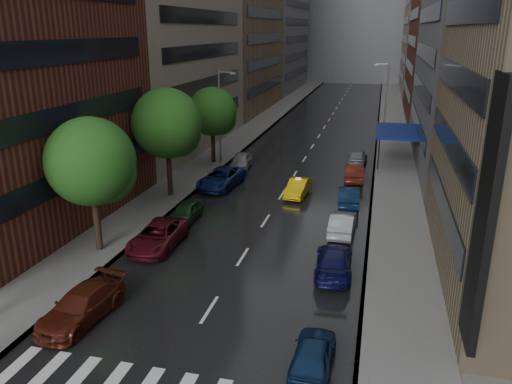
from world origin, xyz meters
The scene contains 16 objects.
ground centered at (0.00, 0.00, 0.00)m, with size 220.00×220.00×0.00m, color gray.
road centered at (0.00, 50.00, 0.01)m, with size 14.00×140.00×0.01m, color black.
sidewalk_left centered at (-9.00, 50.00, 0.07)m, with size 4.00×140.00×0.15m, color gray.
sidewalk_right centered at (9.00, 50.00, 0.07)m, with size 4.00×140.00×0.15m, color gray.
buildings_left centered at (-15.00, 58.79, 15.99)m, with size 8.00×108.00×38.00m.
buildings_right centered at (15.00, 56.70, 15.03)m, with size 8.05×109.10×36.00m.
building_far centered at (0.00, 118.00, 16.00)m, with size 40.00×14.00×32.00m, color slate.
tree_near centered at (-8.60, 8.68, 5.59)m, with size 5.13×5.13×8.18m.
tree_mid centered at (-8.60, 19.41, 5.91)m, with size 5.42×5.42×8.64m.
tree_far centered at (-8.60, 30.16, 5.16)m, with size 4.73×4.73×7.54m.
taxi centered at (1.30, 22.04, 0.68)m, with size 1.44×4.12×1.36m, color yellow.
parked_cars_left centered at (-5.40, 15.63, 0.75)m, with size 3.18×32.05×1.60m.
parked_cars_right centered at (5.40, 17.94, 0.72)m, with size 2.28×36.73×1.49m.
street_lamp_left centered at (-7.72, 30.00, 4.89)m, with size 1.74×0.22×9.00m.
street_lamp_right centered at (7.72, 45.00, 4.89)m, with size 1.74×0.22×9.00m.
awning centered at (8.98, 35.00, 3.13)m, with size 4.00×8.00×3.12m.
Camera 1 is at (7.24, -15.80, 12.82)m, focal length 35.00 mm.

